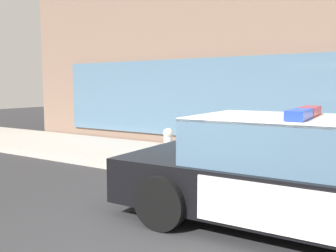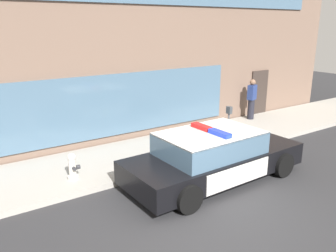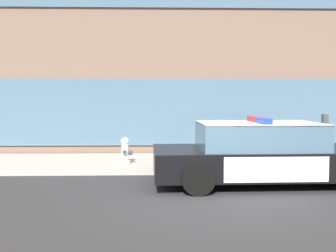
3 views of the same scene
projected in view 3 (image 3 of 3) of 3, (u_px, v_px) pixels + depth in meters
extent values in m
plane|color=#303033|center=(214.00, 200.00, 7.68)|extent=(48.00, 48.00, 0.00)
cube|color=#B2ADA3|center=(195.00, 162.00, 11.51)|extent=(48.00, 2.88, 0.15)
cube|color=#7A6051|center=(212.00, 59.00, 18.40)|extent=(20.05, 11.31, 7.30)
cube|color=slate|center=(161.00, 112.00, 12.83)|extent=(12.03, 0.08, 2.10)
cube|color=black|center=(267.00, 162.00, 9.02)|extent=(5.09, 2.06, 0.60)
cube|color=silver|center=(188.00, 155.00, 8.92)|extent=(1.46, 1.93, 0.05)
cube|color=silver|center=(251.00, 155.00, 10.00)|extent=(2.12, 0.08, 0.51)
cube|color=silver|center=(277.00, 170.00, 8.04)|extent=(2.12, 0.08, 0.51)
cube|color=yellow|center=(251.00, 155.00, 10.01)|extent=(0.22, 0.02, 0.26)
cube|color=slate|center=(259.00, 136.00, 8.97)|extent=(2.66, 1.81, 0.60)
cube|color=silver|center=(259.00, 123.00, 8.95)|extent=(2.66, 1.81, 0.04)
cube|color=red|center=(255.00, 119.00, 9.29)|extent=(0.21, 0.66, 0.11)
cube|color=blue|center=(263.00, 121.00, 8.60)|extent=(0.21, 0.66, 0.11)
cylinder|color=black|center=(321.00, 161.00, 10.09)|extent=(0.68, 0.24, 0.68)
cylinder|color=black|center=(188.00, 162.00, 9.92)|extent=(0.68, 0.24, 0.68)
cylinder|color=black|center=(198.00, 178.00, 7.98)|extent=(0.68, 0.24, 0.68)
cylinder|color=silver|center=(125.00, 162.00, 10.78)|extent=(0.28, 0.28, 0.10)
cylinder|color=silver|center=(125.00, 152.00, 10.76)|extent=(0.19, 0.19, 0.45)
sphere|color=silver|center=(125.00, 141.00, 10.73)|extent=(0.22, 0.22, 0.22)
cylinder|color=#333338|center=(125.00, 138.00, 10.73)|extent=(0.06, 0.06, 0.05)
cylinder|color=#333338|center=(125.00, 152.00, 10.61)|extent=(0.09, 0.10, 0.09)
cylinder|color=#333338|center=(125.00, 150.00, 10.90)|extent=(0.09, 0.10, 0.09)
cylinder|color=#333338|center=(131.00, 153.00, 10.76)|extent=(0.10, 0.12, 0.12)
cylinder|color=slate|center=(324.00, 144.00, 10.57)|extent=(0.06, 0.06, 1.10)
cube|color=#474C51|center=(325.00, 119.00, 10.53)|extent=(0.12, 0.18, 0.24)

